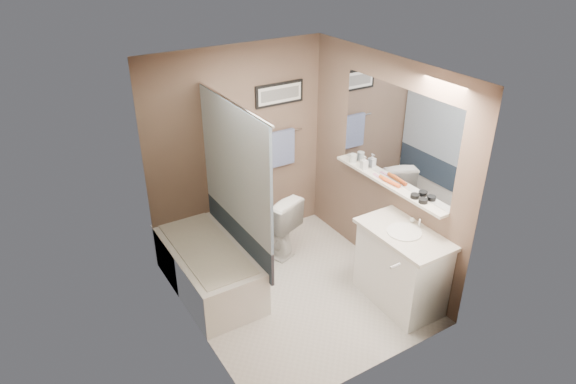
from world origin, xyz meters
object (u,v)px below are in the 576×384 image
hair_brush_back (387,180)px  glass_jar (353,158)px  bathtub (208,268)px  candle_bowl_far (415,196)px  vanity (401,269)px  candle_bowl_near (423,201)px  toilet (267,223)px  hair_brush_front (392,183)px  soap_bottle (364,162)px

hair_brush_back → glass_jar: 0.58m
bathtub → candle_bowl_far: size_ratio=16.67×
vanity → candle_bowl_near: candle_bowl_near is taller
toilet → vanity: 1.67m
hair_brush_front → toilet: bearing=130.4°
candle_bowl_near → candle_bowl_far: 0.11m
candle_bowl_near → hair_brush_back: 0.52m
vanity → hair_brush_back: hair_brush_back is taller
toilet → candle_bowl_far: 1.82m
soap_bottle → hair_brush_back: bearing=-90.0°
glass_jar → soap_bottle: soap_bottle is taller
candle_bowl_far → glass_jar: bearing=90.0°
candle_bowl_near → hair_brush_back: bearing=90.0°
candle_bowl_near → hair_brush_front: hair_brush_front is taller
bathtub → toilet: toilet is taller
vanity → hair_brush_back: (0.19, 0.52, 0.74)m
vanity → soap_bottle: (0.19, 0.90, 0.79)m
candle_bowl_far → glass_jar: 0.99m
soap_bottle → vanity: bearing=-101.6°
bathtub → hair_brush_back: (1.79, -0.72, 0.89)m
soap_bottle → hair_brush_front: bearing=-90.0°
glass_jar → vanity: bearing=-99.5°
bathtub → vanity: bearing=-37.8°
toilet → vanity: vanity is taller
hair_brush_back → hair_brush_front: bearing=-90.0°
toilet → glass_jar: bearing=135.2°
candle_bowl_near → hair_brush_front: bearing=90.0°
hair_brush_back → candle_bowl_far: bearing=-90.0°
toilet → candle_bowl_far: size_ratio=8.62×
hair_brush_back → candle_bowl_near: bearing=-90.0°
hair_brush_front → candle_bowl_near: bearing=-90.0°
bathtub → candle_bowl_far: (1.79, -1.13, 0.89)m
hair_brush_front → soap_bottle: size_ratio=1.47×
vanity → hair_brush_back: bearing=72.6°
vanity → glass_jar: bearing=82.6°
hair_brush_back → vanity: bearing=-109.6°
candle_bowl_far → glass_jar: size_ratio=0.90×
hair_brush_back → toilet: bearing=132.2°
toilet → hair_brush_back: (0.89, -0.99, 0.75)m
hair_brush_back → bathtub: bearing=158.0°
soap_bottle → candle_bowl_near: bearing=-90.0°
candle_bowl_near → bathtub: bearing=145.2°
bathtub → candle_bowl_far: 2.29m
candle_bowl_near → glass_jar: 1.10m
bathtub → toilet: (0.89, 0.26, 0.14)m
vanity → glass_jar: 1.35m
bathtub → candle_bowl_near: candle_bowl_near is taller
bathtub → vanity: vanity is taller
vanity → hair_brush_front: bearing=69.9°
candle_bowl_near → soap_bottle: 0.90m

